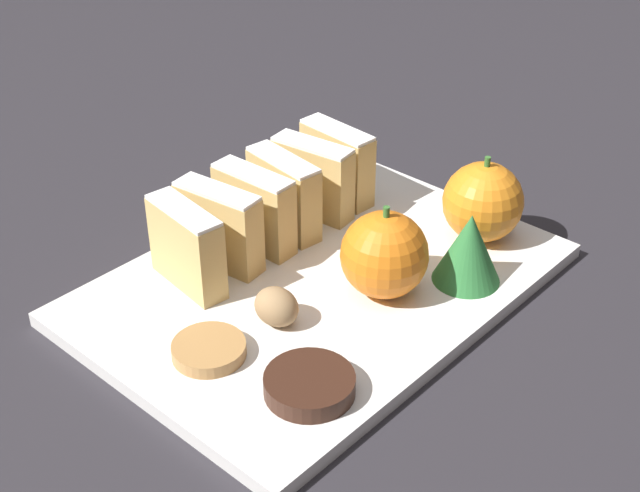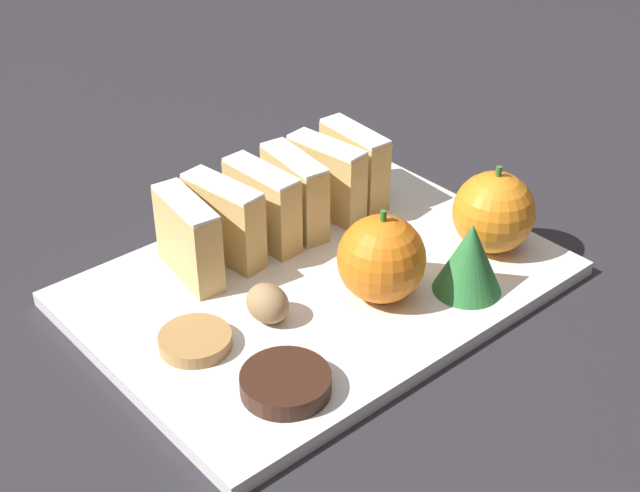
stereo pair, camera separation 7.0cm
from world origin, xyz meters
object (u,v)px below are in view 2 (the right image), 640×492
chocolate_cookie (286,383)px  orange_near (494,212)px  orange_far (381,259)px  walnut (268,303)px

chocolate_cookie → orange_near: bearing=96.1°
orange_far → chocolate_cookie: size_ratio=1.23×
orange_far → walnut: (-0.03, -0.08, -0.02)m
orange_near → chocolate_cookie: size_ratio=1.23×
orange_far → walnut: orange_far is taller
walnut → chocolate_cookie: bearing=-29.6°
orange_far → walnut: size_ratio=2.13×
orange_near → orange_far: size_ratio=1.00×
orange_near → chocolate_cookie: 0.25m
orange_near → orange_far: 0.12m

